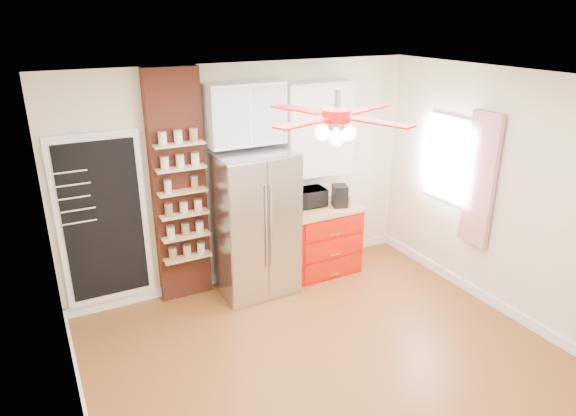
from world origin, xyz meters
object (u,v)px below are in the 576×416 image
red_cabinet (322,239)px  coffee_maker (340,196)px  ceiling_fan (337,116)px  toaster_oven (309,198)px  pantry_jar_oats (168,187)px  canister_left (347,201)px  fridge (255,223)px

red_cabinet → coffee_maker: coffee_maker is taller
red_cabinet → ceiling_fan: (-0.92, -1.68, 1.97)m
toaster_oven → pantry_jar_oats: bearing=-177.1°
coffee_maker → pantry_jar_oats: (-2.14, 0.16, 0.40)m
toaster_oven → canister_left: (0.43, -0.23, -0.04)m
canister_left → coffee_maker: bearing=150.0°
coffee_maker → fridge: bearing=-161.6°
coffee_maker → canister_left: 0.11m
canister_left → pantry_jar_oats: bearing=174.7°
fridge → coffee_maker: size_ratio=6.28×
coffee_maker → pantry_jar_oats: bearing=-164.6°
toaster_oven → pantry_jar_oats: 1.84m
coffee_maker → red_cabinet: bearing=179.8°
canister_left → pantry_jar_oats: (-2.22, 0.20, 0.47)m
fridge → red_cabinet: bearing=3.0°
red_cabinet → pantry_jar_oats: 2.17m
toaster_oven → pantry_jar_oats: pantry_jar_oats is taller
coffee_maker → canister_left: coffee_maker is taller
red_cabinet → canister_left: (0.29, -0.12, 0.52)m
pantry_jar_oats → fridge: bearing=-7.9°
coffee_maker → canister_left: size_ratio=1.87×
canister_left → ceiling_fan: bearing=-127.8°
canister_left → pantry_jar_oats: pantry_jar_oats is taller
fridge → canister_left: 1.26m
ceiling_fan → canister_left: size_ratio=9.42×
fridge → canister_left: bearing=-3.3°
red_cabinet → ceiling_fan: ceiling_fan is taller
red_cabinet → pantry_jar_oats: pantry_jar_oats is taller
red_cabinet → pantry_jar_oats: bearing=177.5°
ceiling_fan → coffee_maker: size_ratio=5.02×
pantry_jar_oats → coffee_maker: bearing=-4.2°
fridge → pantry_jar_oats: bearing=172.1°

